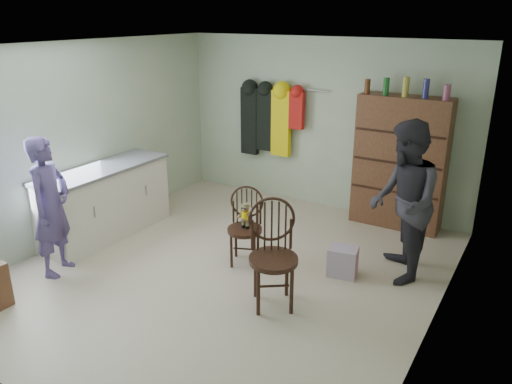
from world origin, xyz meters
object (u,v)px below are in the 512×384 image
Objects in this scene: counter at (105,201)px; dresser at (400,163)px; chair_far at (273,250)px; chair_front at (245,222)px.

dresser is (3.20, 2.30, 0.44)m from counter.
chair_far is 2.68m from dresser.
chair_front is 0.45× the size of dresser.
chair_front is 0.94m from chair_far.
dresser is at bearing 35.69° from counter.
chair_front is 0.83× the size of chair_far.
counter is at bearing -144.31° from dresser.
dresser reaches higher than counter.
chair_far is (0.71, -0.62, 0.08)m from chair_front.
dresser reaches higher than chair_far.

